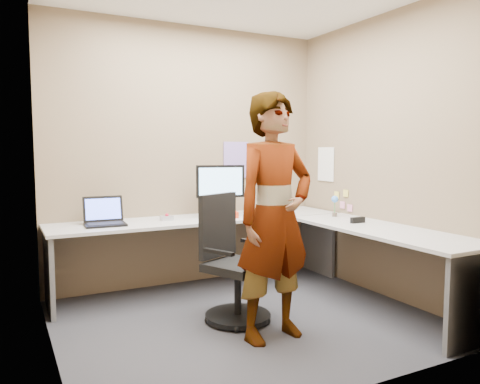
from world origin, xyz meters
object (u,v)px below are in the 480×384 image
office_chair (232,270)px  desk (269,238)px  person (275,217)px  monitor (220,184)px

office_chair → desk: bearing=5.3°
desk → person: size_ratio=1.62×
monitor → office_chair: monitor is taller
office_chair → person: bearing=-101.1°
desk → office_chair: 0.64m
monitor → person: 1.37m
office_chair → person: (0.12, -0.48, 0.50)m
monitor → office_chair: bearing=-95.8°
desk → person: bearing=-118.0°
desk → office_chair: office_chair is taller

